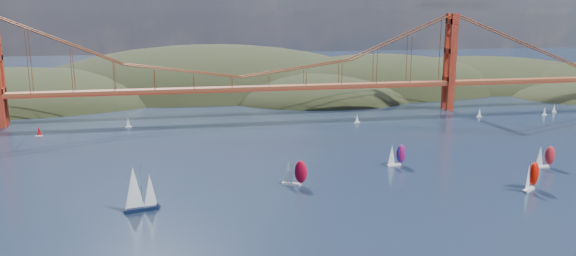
% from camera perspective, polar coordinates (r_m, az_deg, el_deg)
% --- Properties ---
extents(headlands, '(725.00, 225.00, 96.00)m').
position_cam_1_polar(headlands, '(409.58, -0.00, 2.26)').
color(headlands, black).
rests_on(headlands, ground).
extents(bridge, '(552.00, 12.00, 55.00)m').
position_cam_1_polar(bridge, '(300.18, -5.16, 7.12)').
color(bridge, brown).
rests_on(bridge, ground).
extents(sloop_navy, '(10.17, 6.61, 15.15)m').
position_cam_1_polar(sloop_navy, '(171.02, -14.93, -6.04)').
color(sloop_navy, black).
rests_on(sloop_navy, ground).
extents(racer_0, '(8.84, 6.45, 9.94)m').
position_cam_1_polar(racer_0, '(189.05, 0.62, -4.47)').
color(racer_0, white).
rests_on(racer_0, ground).
extents(racer_1, '(8.96, 7.55, 10.34)m').
position_cam_1_polar(racer_1, '(200.59, 23.46, -4.47)').
color(racer_1, silver).
rests_on(racer_1, ground).
extents(racer_2, '(7.98, 3.21, 9.21)m').
position_cam_1_polar(racer_2, '(230.38, 24.62, -2.62)').
color(racer_2, white).
rests_on(racer_2, ground).
extents(racer_rwb, '(8.16, 4.16, 9.17)m').
position_cam_1_polar(racer_rwb, '(215.56, 10.94, -2.68)').
color(racer_rwb, silver).
rests_on(racer_rwb, ground).
extents(distant_boat_2, '(3.00, 2.00, 4.70)m').
position_cam_1_polar(distant_boat_2, '(283.96, -23.98, -0.30)').
color(distant_boat_2, silver).
rests_on(distant_boat_2, ground).
extents(distant_boat_3, '(3.00, 2.00, 4.70)m').
position_cam_1_polar(distant_boat_3, '(289.85, -15.93, 0.54)').
color(distant_boat_3, silver).
rests_on(distant_boat_3, ground).
extents(distant_boat_4, '(3.00, 2.00, 4.70)m').
position_cam_1_polar(distant_boat_4, '(321.99, 18.87, 1.50)').
color(distant_boat_4, silver).
rests_on(distant_boat_4, ground).
extents(distant_boat_5, '(3.00, 2.00, 4.70)m').
position_cam_1_polar(distant_boat_5, '(339.85, 24.62, 1.58)').
color(distant_boat_5, silver).
rests_on(distant_boat_5, ground).
extents(distant_boat_6, '(3.00, 2.00, 4.70)m').
position_cam_1_polar(distant_boat_6, '(351.81, 25.43, 1.83)').
color(distant_boat_6, silver).
rests_on(distant_boat_6, ground).
extents(distant_boat_8, '(3.00, 2.00, 4.70)m').
position_cam_1_polar(distant_boat_8, '(290.73, 7.04, 0.96)').
color(distant_boat_8, silver).
rests_on(distant_boat_8, ground).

